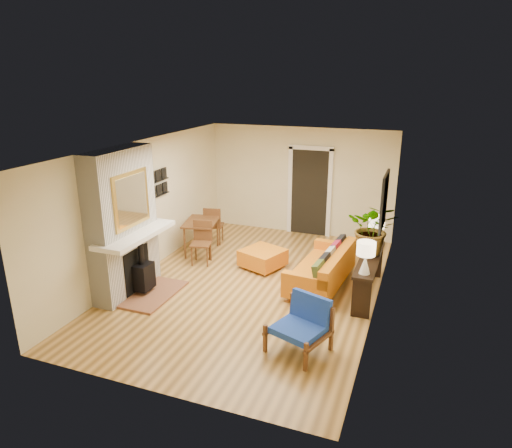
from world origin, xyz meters
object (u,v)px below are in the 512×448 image
(lamp_near, at_px, (366,254))
(houseplant, at_px, (373,228))
(ottoman, at_px, (263,257))
(console_table, at_px, (369,265))
(blue_chair, at_px, (303,322))
(sofa, at_px, (325,269))
(dining_table, at_px, (204,227))
(lamp_far, at_px, (376,227))

(lamp_near, relative_size, houseplant, 0.58)
(ottoman, height_order, console_table, console_table)
(blue_chair, bearing_deg, console_table, 71.95)
(console_table, bearing_deg, houseplant, 92.58)
(sofa, bearing_deg, dining_table, 165.90)
(houseplant, bearing_deg, dining_table, 170.40)
(sofa, height_order, houseplant, houseplant)
(lamp_far, bearing_deg, sofa, -142.50)
(ottoman, height_order, blue_chair, blue_chair)
(lamp_far, height_order, houseplant, houseplant)
(blue_chair, distance_m, lamp_far, 2.90)
(dining_table, height_order, houseplant, houseplant)
(blue_chair, bearing_deg, ottoman, 121.12)
(blue_chair, bearing_deg, houseplant, 73.88)
(sofa, distance_m, houseplant, 1.17)
(ottoman, distance_m, houseplant, 2.38)
(houseplant, bearing_deg, console_table, -87.42)
(ottoman, height_order, dining_table, dining_table)
(sofa, relative_size, lamp_near, 3.71)
(blue_chair, xyz_separation_m, lamp_far, (0.66, 2.75, 0.64))
(blue_chair, height_order, lamp_near, lamp_near)
(ottoman, xyz_separation_m, lamp_near, (2.17, -1.20, 0.84))
(sofa, height_order, lamp_near, lamp_near)
(blue_chair, bearing_deg, lamp_near, 63.33)
(dining_table, height_order, lamp_far, lamp_far)
(sofa, distance_m, blue_chair, 2.14)
(console_table, xyz_separation_m, lamp_near, (0.00, -0.71, 0.49))
(sofa, relative_size, blue_chair, 2.12)
(sofa, relative_size, lamp_far, 3.71)
(sofa, height_order, ottoman, sofa)
(ottoman, bearing_deg, lamp_near, -28.99)
(blue_chair, relative_size, lamp_near, 1.75)
(sofa, relative_size, ottoman, 2.07)
(ottoman, height_order, lamp_near, lamp_near)
(ottoman, bearing_deg, blue_chair, -58.88)
(ottoman, relative_size, console_table, 0.52)
(lamp_far, bearing_deg, console_table, -90.00)
(console_table, height_order, lamp_far, lamp_far)
(lamp_near, bearing_deg, ottoman, 151.01)
(ottoman, relative_size, dining_table, 0.57)
(sofa, relative_size, houseplant, 2.13)
(houseplant, bearing_deg, blue_chair, -106.12)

